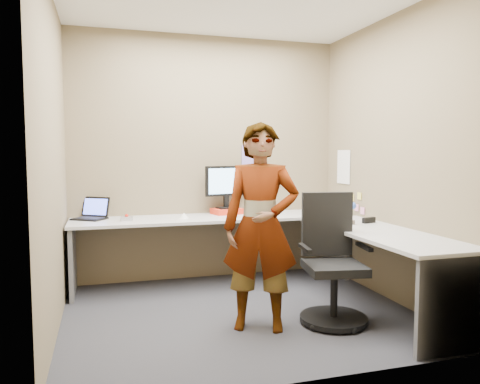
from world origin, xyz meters
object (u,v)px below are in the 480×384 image
object	(u,v)px
office_chair	(332,270)
person	(261,227)
desk	(272,237)
monitor	(226,183)

from	to	relation	value
office_chair	person	bearing A→B (deg)	-171.33
desk	office_chair	size ratio (longest dim) A/B	2.83
monitor	person	xyz separation A→B (m)	(-0.13, -1.55, -0.25)
monitor	person	world-z (taller)	person
monitor	desk	bearing A→B (deg)	-84.76
monitor	person	bearing A→B (deg)	-107.35
desk	monitor	bearing A→B (deg)	107.95
office_chair	person	world-z (taller)	person
person	monitor	bearing A→B (deg)	107.98
desk	office_chair	xyz separation A→B (m)	(0.25, -0.78, -0.16)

